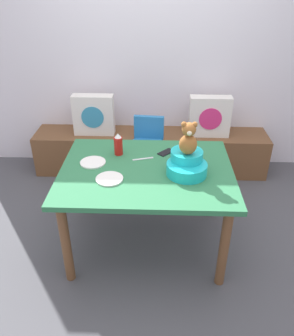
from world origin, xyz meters
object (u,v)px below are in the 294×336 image
(ketchup_bottle, at_px, (118,145))
(cell_phone, at_px, (166,152))
(book_stack, at_px, (146,131))
(teddy_bear, at_px, (188,139))
(coffee_mug, at_px, (187,147))
(dining_table, at_px, (147,180))
(infant_seat_teal, at_px, (187,164))
(dinner_plate_near, at_px, (109,179))
(highchair, at_px, (147,146))
(dinner_plate_far, at_px, (93,162))
(pillow_floral_left, at_px, (94,115))
(pillow_floral_right, at_px, (210,117))

(ketchup_bottle, distance_m, cell_phone, 0.40)
(book_stack, bearing_deg, teddy_bear, -74.78)
(cell_phone, bearing_deg, coffee_mug, -130.87)
(dining_table, distance_m, cell_phone, 0.33)
(infant_seat_teal, height_order, dinner_plate_near, infant_seat_teal)
(highchair, height_order, infant_seat_teal, infant_seat_teal)
(dining_table, height_order, dinner_plate_far, dinner_plate_far)
(highchair, xyz_separation_m, teddy_bear, (0.32, -0.86, 0.50))
(pillow_floral_left, height_order, pillow_floral_right, same)
(dining_table, bearing_deg, teddy_bear, -8.34)
(dining_table, xyz_separation_m, dinner_plate_near, (-0.26, -0.16, 0.10))
(dining_table, xyz_separation_m, highchair, (-0.02, 0.82, -0.12))
(teddy_bear, bearing_deg, dinner_plate_far, 170.61)
(pillow_floral_left, relative_size, infant_seat_teal, 1.33)
(book_stack, relative_size, ketchup_bottle, 1.08)
(pillow_floral_right, bearing_deg, coffee_mug, -108.21)
(highchair, height_order, ketchup_bottle, ketchup_bottle)
(teddy_bear, relative_size, dinner_plate_near, 1.25)
(coffee_mug, bearing_deg, infant_seat_teal, -93.95)
(pillow_floral_left, distance_m, cell_phone, 1.24)
(infant_seat_teal, distance_m, dinner_plate_near, 0.58)
(book_stack, distance_m, cell_phone, 1.04)
(dining_table, bearing_deg, pillow_floral_right, 62.86)
(pillow_floral_right, bearing_deg, dinner_plate_near, -122.71)
(dining_table, bearing_deg, dinner_plate_near, -148.78)
(infant_seat_teal, bearing_deg, pillow_floral_left, 125.79)
(book_stack, height_order, teddy_bear, teddy_bear)
(dinner_plate_far, bearing_deg, book_stack, 72.65)
(pillow_floral_left, height_order, infant_seat_teal, same)
(dining_table, height_order, dinner_plate_near, dinner_plate_near)
(dinner_plate_far, bearing_deg, dinner_plate_near, -55.47)
(infant_seat_teal, bearing_deg, dinner_plate_near, -168.33)
(ketchup_bottle, bearing_deg, cell_phone, 5.49)
(book_stack, bearing_deg, ketchup_bottle, -100.11)
(pillow_floral_left, relative_size, coffee_mug, 3.67)
(dinner_plate_near, xyz_separation_m, dinner_plate_far, (-0.16, 0.23, 0.00))
(book_stack, height_order, ketchup_bottle, ketchup_bottle)
(pillow_floral_left, height_order, dinner_plate_far, pillow_floral_left)
(dining_table, bearing_deg, coffee_mug, 41.82)
(pillow_floral_left, distance_m, coffee_mug, 1.34)
(dining_table, distance_m, coffee_mug, 0.45)
(ketchup_bottle, relative_size, dinner_plate_near, 0.92)
(infant_seat_teal, relative_size, ketchup_bottle, 1.78)
(pillow_floral_left, bearing_deg, pillow_floral_right, 0.00)
(infant_seat_teal, bearing_deg, book_stack, 105.23)
(highchair, bearing_deg, dining_table, -88.40)
(ketchup_bottle, xyz_separation_m, coffee_mug, (0.56, 0.05, -0.04))
(book_stack, xyz_separation_m, dinner_plate_near, (-0.21, -1.42, 0.26))
(infant_seat_teal, bearing_deg, teddy_bear, -90.00)
(pillow_floral_right, distance_m, cell_phone, 1.08)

